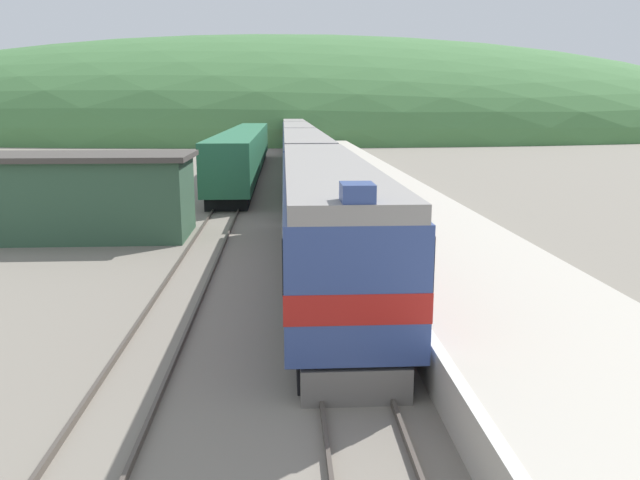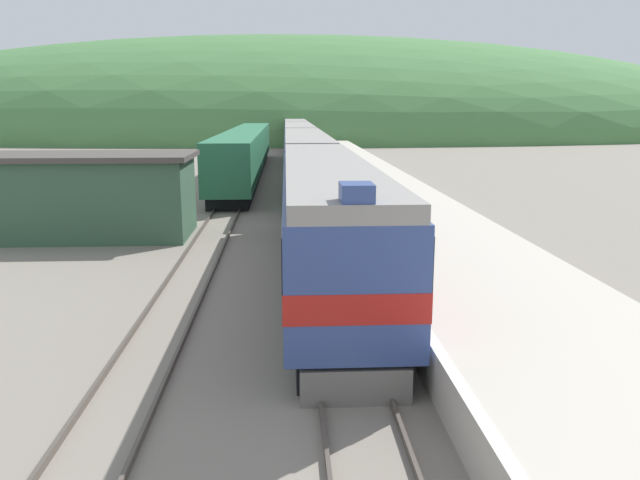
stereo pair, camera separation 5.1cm
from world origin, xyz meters
name	(u,v)px [view 1 (the left image)]	position (x,y,z in m)	size (l,w,h in m)	color
track_main	(298,166)	(0.00, 70.00, 0.08)	(1.52, 180.00, 0.16)	#4C443D
track_siding	(250,167)	(-4.75, 70.00, 0.08)	(1.52, 180.00, 0.16)	#4C443D
platform	(372,187)	(4.52, 50.00, 0.54)	(5.90, 140.00, 1.10)	#BCB5A5
distant_hills	(290,134)	(0.00, 143.73, 0.00)	(204.80, 92.16, 39.73)	#477A42
station_shed	(88,195)	(-10.33, 37.20, 1.93)	(9.49, 4.80, 3.81)	#385B42
express_train_lead_car	(326,217)	(0.00, 29.20, 2.25)	(2.94, 19.05, 4.47)	black
carriage_second	(305,162)	(0.00, 50.49, 2.23)	(2.93, 21.31, 4.11)	black
carriage_third	(297,143)	(0.00, 72.68, 2.23)	(2.93, 21.31, 4.11)	black
carriage_fourth	(294,133)	(0.00, 94.87, 2.23)	(2.93, 21.31, 4.11)	black
carriage_fifth	(291,128)	(0.00, 117.06, 2.23)	(2.93, 21.31, 4.11)	black
siding_train	(245,152)	(-4.75, 63.37, 2.01)	(2.90, 40.57, 3.91)	black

